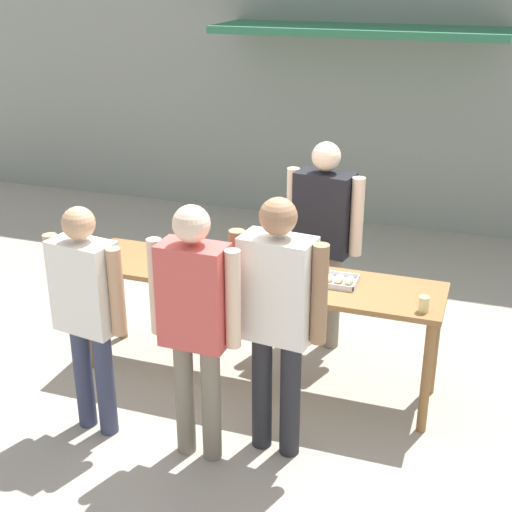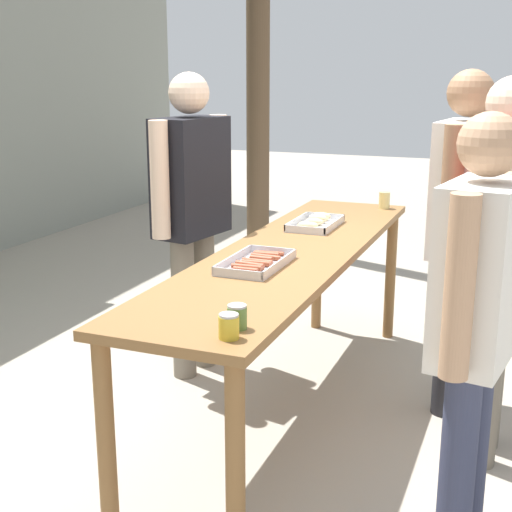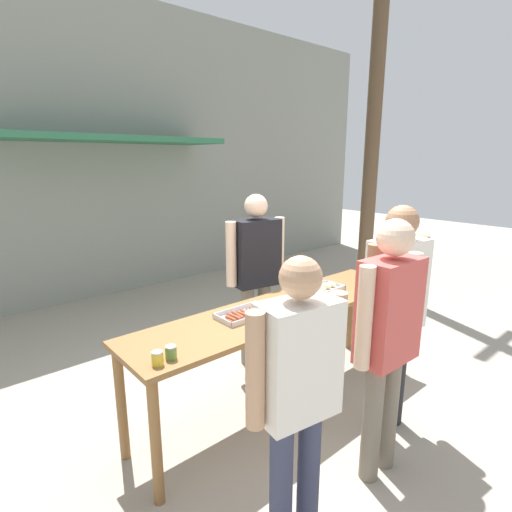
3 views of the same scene
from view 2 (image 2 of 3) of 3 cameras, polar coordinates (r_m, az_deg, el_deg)
The scene contains 11 objects.
ground_plane at distance 3.97m, azimuth 2.69°, elevation -12.40°, with size 24.00×24.00×0.00m, color #A39989.
serving_table at distance 3.67m, azimuth 2.84°, elevation -1.04°, with size 2.81×0.65×0.92m.
food_tray_sausages at distance 3.31m, azimuth 0.01°, elevation -0.58°, with size 0.45×0.24×0.04m.
food_tray_buns at distance 4.17m, azimuth 4.74°, elevation 2.67°, with size 0.42×0.24×0.06m.
condiment_jar_mustard at distance 2.42m, azimuth -2.19°, elevation -5.64°, with size 0.07×0.07×0.09m.
condiment_jar_ketchup at distance 2.51m, azimuth -1.53°, elevation -4.89°, with size 0.07×0.07×0.09m.
beer_cup at distance 4.78m, azimuth 10.23°, elevation 4.41°, with size 0.07×0.07×0.11m.
person_server_behind_table at distance 4.19m, azimuth -5.18°, elevation 4.45°, with size 0.66×0.33×1.79m.
person_customer_holding_hotdog at distance 2.62m, azimuth 17.23°, elevation -4.03°, with size 0.62×0.30×1.67m.
person_customer_with_cup at distance 3.84m, azimuth 16.13°, elevation 3.17°, with size 0.66×0.30×1.81m.
person_customer_waiting_in_line at distance 3.37m, azimuth 19.04°, elevation 1.22°, with size 0.62×0.25×1.78m.
Camera 2 is at (-3.34, -1.14, 1.80)m, focal length 50.00 mm.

